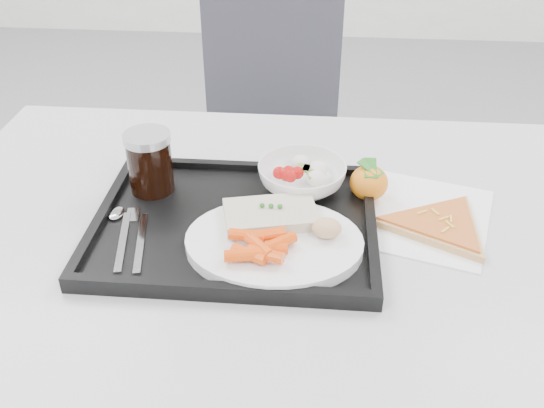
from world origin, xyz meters
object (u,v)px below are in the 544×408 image
chair (269,114)px  tray (236,224)px  cola_glass (150,161)px  salad_bowl (302,177)px  tangerine (369,183)px  pizza_slice (439,225)px  table (273,251)px  dinner_plate (274,243)px

chair → tray: (0.02, -0.88, 0.22)m
cola_glass → salad_bowl: bearing=5.2°
tray → salad_bowl: 0.15m
chair → tangerine: bearing=-72.7°
chair → pizza_slice: (0.35, -0.85, 0.22)m
table → cola_glass: 0.26m
dinner_plate → cola_glass: bearing=146.6°
dinner_plate → tangerine: (0.15, 0.17, 0.01)m
table → pizza_slice: 0.28m
chair → cola_glass: (-0.13, -0.79, 0.28)m
dinner_plate → tray: bearing=137.0°
table → salad_bowl: 0.14m
dinner_plate → cola_glass: cola_glass is taller
cola_glass → pizza_slice: bearing=-7.1°
tangerine → table: bearing=-155.4°
dinner_plate → salad_bowl: size_ratio=1.78×
salad_bowl → pizza_slice: 0.24m
chair → dinner_plate: size_ratio=3.44×
table → cola_glass: (-0.21, 0.05, 0.14)m
tray → dinner_plate: size_ratio=1.67×
table → tangerine: tangerine is taller
salad_bowl → table: bearing=-119.8°
pizza_slice → tray: bearing=-175.8°
tray → cola_glass: cola_glass is taller
chair → table: bearing=-84.5°
tray → pizza_slice: tray is taller
tangerine → pizza_slice: tangerine is taller
cola_glass → pizza_slice: size_ratio=0.46×
chair → tangerine: 0.85m
tray → tangerine: bearing=25.6°
chair → dinner_plate: chair is taller
chair → dinner_plate: 0.97m
tray → salad_bowl: bearing=46.6°
chair → pizza_slice: bearing=-67.6°
pizza_slice → dinner_plate: bearing=-161.4°
tray → dinner_plate: bearing=-43.0°
cola_glass → pizza_slice: 0.49m
tangerine → salad_bowl: bearing=178.0°
table → pizza_slice: size_ratio=5.15×
chair → cola_glass: bearing=-99.6°
table → chair: bearing=95.5°
salad_bowl → tangerine: size_ratio=1.74×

